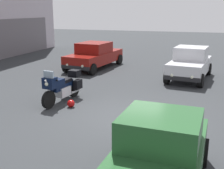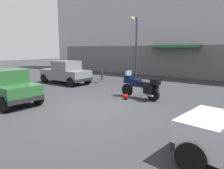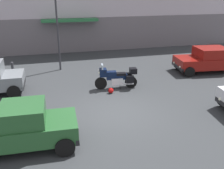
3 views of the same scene
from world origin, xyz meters
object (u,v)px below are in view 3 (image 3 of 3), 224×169
object	(u,v)px
helmet	(111,91)
car_sedan_far	(211,60)
car_compact_side	(24,127)
streetlamp_curbside	(57,26)
motorcycle	(117,77)
bollard_curbside	(13,68)

from	to	relation	value
helmet	car_sedan_far	distance (m)	7.36
helmet	car_compact_side	world-z (taller)	car_compact_side
car_sedan_far	streetlamp_curbside	distance (m)	9.89
helmet	car_sedan_far	size ratio (longest dim) A/B	0.06
motorcycle	streetlamp_curbside	size ratio (longest dim) A/B	0.48
helmet	streetlamp_curbside	world-z (taller)	streetlamp_curbside
car_compact_side	helmet	bearing A→B (deg)	-133.02
motorcycle	car_compact_side	bearing A→B (deg)	52.61
streetlamp_curbside	car_sedan_far	bearing A→B (deg)	-16.42
motorcycle	streetlamp_curbside	xyz separation A→B (m)	(-2.67, 4.04, 2.25)
car_compact_side	bollard_curbside	size ratio (longest dim) A/B	4.15
helmet	bollard_curbside	distance (m)	6.73
car_compact_side	bollard_curbside	world-z (taller)	car_compact_side
car_sedan_far	streetlamp_curbside	bearing A→B (deg)	-9.58
motorcycle	bollard_curbside	distance (m)	6.75
car_sedan_far	car_compact_side	bearing A→B (deg)	34.31
helmet	bollard_curbside	xyz separation A→B (m)	(-5.09, 4.38, 0.31)
streetlamp_curbside	bollard_curbside	xyz separation A→B (m)	(-2.90, -0.23, -2.42)
streetlamp_curbside	bollard_curbside	size ratio (longest dim) A/B	5.52
motorcycle	bollard_curbside	size ratio (longest dim) A/B	2.65
car_compact_side	bollard_curbside	bearing A→B (deg)	-79.31
motorcycle	car_sedan_far	size ratio (longest dim) A/B	0.48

